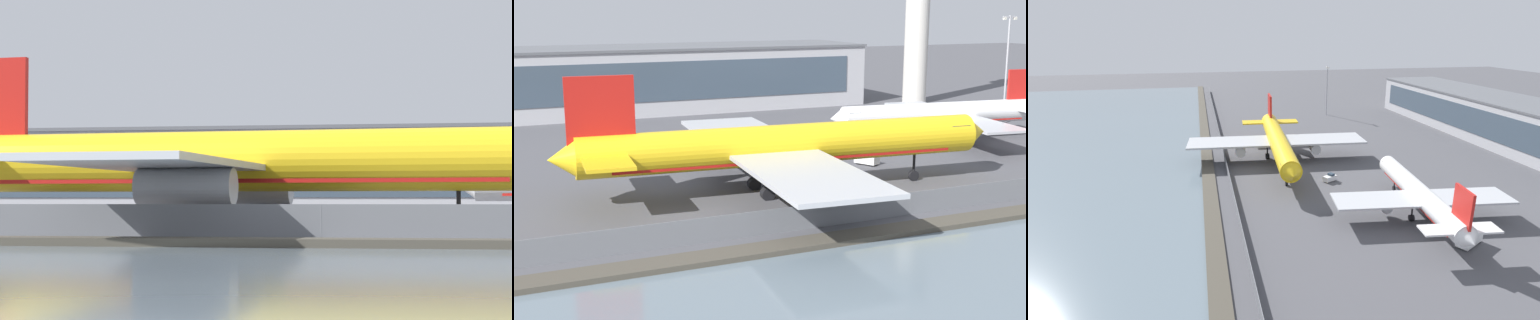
{
  "view_description": "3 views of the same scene",
  "coord_description": "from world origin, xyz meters",
  "views": [
    {
      "loc": [
        5.49,
        -77.77,
        2.64
      ],
      "look_at": [
        -6.43,
        -1.03,
        5.85
      ],
      "focal_mm": 70.0,
      "sensor_mm": 36.0,
      "label": 1
    },
    {
      "loc": [
        -42.28,
        -75.87,
        21.6
      ],
      "look_at": [
        -8.86,
        0.51,
        3.36
      ],
      "focal_mm": 50.0,
      "sensor_mm": 36.0,
      "label": 2
    },
    {
      "loc": [
        89.68,
        -21.39,
        32.91
      ],
      "look_at": [
        -2.68,
        -1.79,
        2.14
      ],
      "focal_mm": 28.0,
      "sensor_mm": 36.0,
      "label": 3
    }
  ],
  "objects": [
    {
      "name": "terminal_building",
      "position": [
        -16.98,
        69.95,
        6.6
      ],
      "size": [
        113.19,
        22.48,
        13.18
      ],
      "color": "#B2B2B7",
      "rests_on": "ground"
    },
    {
      "name": "cargo_jet_yellow",
      "position": [
        -8.7,
        -2.27,
        5.51
      ],
      "size": [
        53.82,
        46.83,
        14.43
      ],
      "color": "yellow",
      "rests_on": "ground"
    },
    {
      "name": "apron_light_mast_apron_east",
      "position": [
        -64.17,
        28.9,
        10.99
      ],
      "size": [
        3.2,
        0.4,
        19.46
      ],
      "color": "#A8A8AD",
      "rests_on": "ground"
    },
    {
      "name": "shoreline_seawall",
      "position": [
        0.0,
        -20.5,
        0.25
      ],
      "size": [
        320.0,
        3.0,
        0.5
      ],
      "color": "#474238",
      "rests_on": "ground"
    },
    {
      "name": "perimeter_fence",
      "position": [
        0.0,
        -16.0,
        1.23
      ],
      "size": [
        280.0,
        0.1,
        2.45
      ],
      "color": "slate",
      "rests_on": "ground"
    },
    {
      "name": "ground_plane",
      "position": [
        0.0,
        0.0,
        0.0
      ],
      "size": [
        500.0,
        500.0,
        0.0
      ],
      "primitive_type": "plane",
      "color": "#4C4C51"
    },
    {
      "name": "ops_van",
      "position": [
        40.23,
        19.47,
        1.28
      ],
      "size": [
        4.36,
        5.56,
        2.48
      ],
      "color": "white",
      "rests_on": "ground"
    },
    {
      "name": "baggage_tug",
      "position": [
        8.37,
        6.61,
        0.81
      ],
      "size": [
        2.89,
        3.58,
        1.8
      ],
      "color": "white",
      "rests_on": "ground"
    },
    {
      "name": "passenger_jet_white_red",
      "position": [
        28.85,
        16.92,
        4.29
      ],
      "size": [
        38.2,
        33.0,
        11.25
      ],
      "color": "white",
      "rests_on": "ground"
    }
  ]
}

